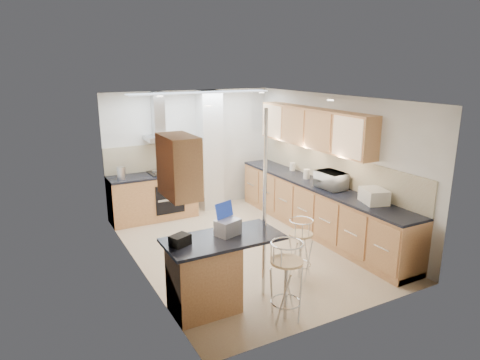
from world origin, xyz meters
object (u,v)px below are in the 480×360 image
laptop (228,227)px  bar_stool_near (286,281)px  microwave (331,180)px  bar_stool_end (300,249)px  bread_bin (374,196)px

laptop → bar_stool_near: 0.97m
microwave → laptop: (-2.54, -1.06, -0.03)m
laptop → bar_stool_end: 1.35m
bar_stool_near → microwave: bearing=39.5°
bread_bin → bar_stool_near: bearing=-142.5°
laptop → bread_bin: bread_bin is taller
laptop → bread_bin: (2.61, 0.12, -0.01)m
microwave → bread_bin: size_ratio=1.26×
microwave → bread_bin: bearing=-177.5°
bar_stool_near → bread_bin: bread_bin is taller
microwave → bar_stool_near: (-2.10, -1.74, -0.56)m
bar_stool_end → bread_bin: (1.39, 0.02, 0.58)m
laptop → bread_bin: bearing=-15.7°
microwave → bar_stool_near: 2.78m
microwave → bread_bin: 0.94m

